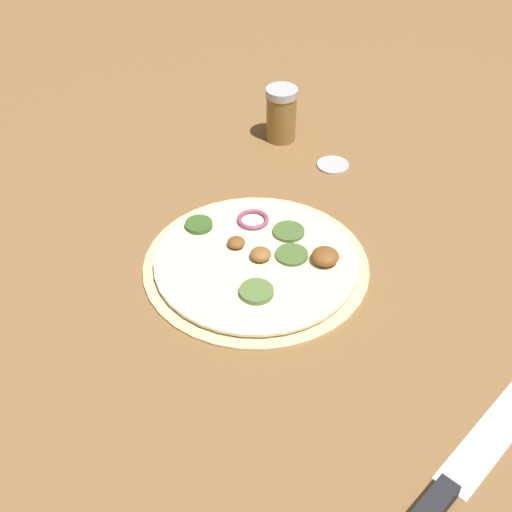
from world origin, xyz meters
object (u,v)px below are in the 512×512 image
at_px(knife, 437,503).
at_px(loose_cap, 333,164).
at_px(pizza, 257,262).
at_px(spice_jar, 281,114).

xyz_separation_m(knife, loose_cap, (0.51, -0.20, -0.00)).
bearing_deg(loose_cap, knife, 158.90).
distance_m(pizza, loose_cap, 0.25).
bearing_deg(spice_jar, loose_cap, -162.13).
distance_m(knife, spice_jar, 0.64).
bearing_deg(loose_cap, spice_jar, 17.87).
height_order(pizza, knife, pizza).
xyz_separation_m(knife, spice_jar, (0.61, -0.16, 0.04)).
relative_size(pizza, knife, 1.02).
relative_size(spice_jar, loose_cap, 1.80).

